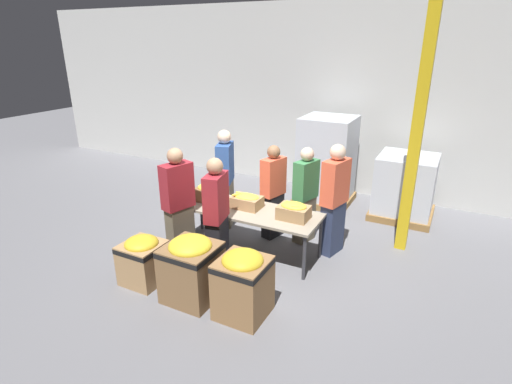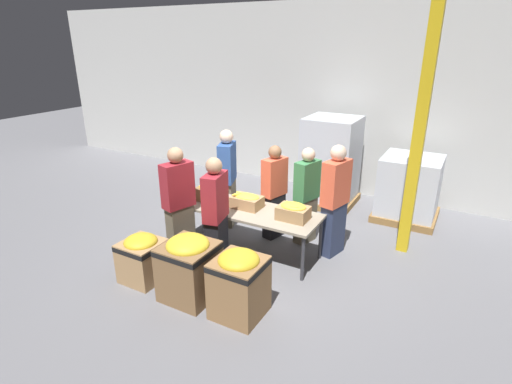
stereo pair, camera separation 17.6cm
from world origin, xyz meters
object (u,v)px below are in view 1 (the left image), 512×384
(banana_box_1, at_px, (246,201))
(sorting_table, at_px, (246,212))
(volunteer_3, at_px, (305,196))
(volunteer_4, at_px, (225,179))
(support_pillar, at_px, (417,128))
(donation_bin_0, at_px, (143,258))
(banana_box_0, at_px, (208,192))
(pallet_stack_1, at_px, (405,187))
(volunteer_0, at_px, (273,193))
(pallet_stack_0, at_px, (327,161))
(donation_bin_1, at_px, (192,267))
(volunteer_2, at_px, (179,205))
(donation_bin_2, at_px, (243,282))
(volunteer_1, at_px, (217,217))
(banana_box_2, at_px, (294,211))
(volunteer_5, at_px, (334,201))

(banana_box_1, bearing_deg, sorting_table, -62.39)
(volunteer_3, xyz_separation_m, volunteer_4, (-1.50, -0.06, 0.07))
(volunteer_3, distance_m, support_pillar, 2.00)
(donation_bin_0, bearing_deg, banana_box_0, 84.67)
(pallet_stack_1, bearing_deg, banana_box_0, -136.99)
(volunteer_0, distance_m, donation_bin_0, 2.38)
(sorting_table, height_order, donation_bin_0, sorting_table)
(banana_box_1, height_order, support_pillar, support_pillar)
(volunteer_4, relative_size, pallet_stack_0, 0.99)
(banana_box_0, xyz_separation_m, donation_bin_0, (-0.14, -1.46, -0.52))
(donation_bin_1, bearing_deg, volunteer_2, 134.50)
(donation_bin_2, distance_m, pallet_stack_0, 4.08)
(donation_bin_1, xyz_separation_m, pallet_stack_0, (0.49, 4.05, 0.42))
(donation_bin_0, height_order, support_pillar, support_pillar)
(pallet_stack_1, bearing_deg, donation_bin_1, -117.05)
(donation_bin_2, relative_size, support_pillar, 0.22)
(banana_box_0, xyz_separation_m, donation_bin_1, (0.70, -1.46, -0.42))
(volunteer_0, bearing_deg, volunteer_1, 4.61)
(banana_box_1, relative_size, support_pillar, 0.12)
(volunteer_2, bearing_deg, volunteer_0, -20.44)
(donation_bin_1, height_order, support_pillar, support_pillar)
(banana_box_2, bearing_deg, donation_bin_2, -92.69)
(volunteer_0, distance_m, volunteer_3, 0.55)
(banana_box_1, distance_m, donation_bin_0, 1.77)
(volunteer_4, bearing_deg, volunteer_2, -20.83)
(sorting_table, relative_size, support_pillar, 0.59)
(volunteer_0, bearing_deg, banana_box_2, 58.96)
(volunteer_2, height_order, donation_bin_0, volunteer_2)
(banana_box_2, distance_m, volunteer_5, 0.74)
(sorting_table, distance_m, donation_bin_0, 1.70)
(banana_box_2, height_order, donation_bin_0, banana_box_2)
(support_pillar, relative_size, pallet_stack_0, 2.22)
(volunteer_3, bearing_deg, banana_box_1, -29.02)
(volunteer_4, distance_m, volunteer_5, 2.04)
(volunteer_0, relative_size, donation_bin_2, 1.86)
(pallet_stack_0, bearing_deg, banana_box_1, -100.70)
(banana_box_1, height_order, volunteer_5, volunteer_5)
(volunteer_5, bearing_deg, banana_box_2, -21.04)
(volunteer_2, bearing_deg, donation_bin_0, -165.63)
(donation_bin_2, relative_size, pallet_stack_1, 0.72)
(donation_bin_0, bearing_deg, volunteer_4, 88.51)
(volunteer_3, bearing_deg, pallet_stack_0, -156.95)
(support_pillar, xyz_separation_m, pallet_stack_1, (-0.19, 1.33, -1.41))
(sorting_table, bearing_deg, support_pillar, 30.15)
(volunteer_2, xyz_separation_m, donation_bin_0, (-0.03, -0.82, -0.51))
(volunteer_4, height_order, volunteer_5, volunteer_5)
(pallet_stack_0, bearing_deg, pallet_stack_1, -0.47)
(volunteer_0, distance_m, volunteer_4, 0.96)
(banana_box_2, relative_size, pallet_stack_1, 0.38)
(volunteer_2, height_order, volunteer_4, volunteer_4)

